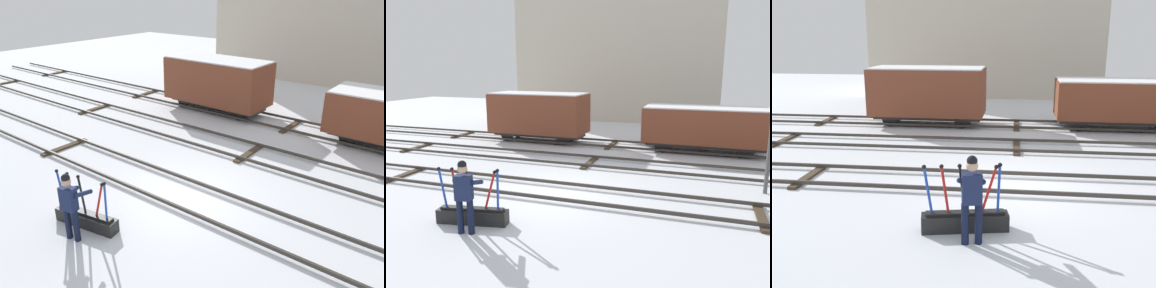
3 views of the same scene
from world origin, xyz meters
TOP-DOWN VIEW (x-y plane):
  - ground_plane at (0.00, 0.00)m, footprint 60.00×60.00m
  - track_main_line at (0.00, 0.00)m, footprint 44.00×1.94m
  - track_siding_near at (0.00, 3.84)m, footprint 44.00×1.94m
  - track_siding_far at (0.00, 7.45)m, footprint 44.00×1.94m
  - switch_lever_frame at (-1.08, -2.68)m, footprint 1.84×0.70m
  - rail_worker at (-0.89, -3.21)m, footprint 0.63×0.75m
  - apartment_building at (-2.09, 18.74)m, footprint 15.01×6.82m
  - freight_car_near_switch at (-3.93, 7.45)m, footprint 5.01×2.25m
  - freight_car_back_track at (4.34, 7.45)m, footprint 5.42×2.26m

SIDE VIEW (x-z plane):
  - ground_plane at x=0.00m, z-range 0.00..0.00m
  - track_siding_near at x=0.00m, z-range 0.02..0.20m
  - track_siding_far at x=0.00m, z-range 0.02..0.20m
  - track_main_line at x=0.00m, z-range 0.02..0.20m
  - switch_lever_frame at x=-1.08m, z-range -0.47..0.98m
  - rail_worker at x=-0.89m, z-range 0.12..1.90m
  - freight_car_back_track at x=4.34m, z-range 0.18..2.29m
  - freight_car_near_switch at x=-3.93m, z-range 0.18..2.73m
  - apartment_building at x=-2.09m, z-range 0.01..9.56m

